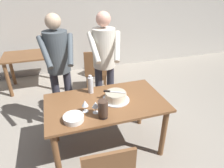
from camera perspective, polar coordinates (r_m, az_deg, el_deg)
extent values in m
plane|color=gray|center=(2.90, -1.58, -17.71)|extent=(14.00, 14.00, 0.00)
cube|color=#BCB7AD|center=(4.90, -11.72, 18.92)|extent=(10.00, 0.12, 2.70)
cube|color=brown|center=(2.43, -1.80, -5.49)|extent=(1.46, 0.83, 0.03)
cylinder|color=brown|center=(2.36, -15.65, -20.08)|extent=(0.07, 0.07, 0.72)
cylinder|color=brown|center=(2.64, 14.70, -13.66)|extent=(0.07, 0.07, 0.72)
cylinder|color=brown|center=(2.86, -16.54, -10.14)|extent=(0.07, 0.07, 0.72)
cylinder|color=brown|center=(3.10, 8.29, -5.90)|extent=(0.07, 0.07, 0.72)
cylinder|color=silver|center=(2.45, 1.06, -4.54)|extent=(0.34, 0.34, 0.01)
cylinder|color=beige|center=(2.42, 1.07, -3.53)|extent=(0.26, 0.26, 0.09)
cylinder|color=#A49984|center=(2.40, 1.08, -2.53)|extent=(0.25, 0.25, 0.01)
cube|color=silver|center=(2.39, 1.56, -2.36)|extent=(0.19, 0.11, 0.00)
cube|color=black|center=(2.41, -1.50, -2.11)|extent=(0.08, 0.06, 0.02)
cylinder|color=white|center=(2.16, -11.02, -10.24)|extent=(0.22, 0.22, 0.01)
cylinder|color=white|center=(2.15, -11.05, -10.03)|extent=(0.22, 0.22, 0.01)
cylinder|color=white|center=(2.15, -11.07, -9.82)|extent=(0.22, 0.22, 0.01)
cylinder|color=white|center=(2.14, -11.10, -9.60)|extent=(0.22, 0.22, 0.01)
cylinder|color=white|center=(2.14, -11.12, -9.39)|extent=(0.22, 0.22, 0.01)
cylinder|color=white|center=(2.13, -11.15, -9.18)|extent=(0.22, 0.22, 0.01)
cylinder|color=silver|center=(2.28, -7.70, -7.81)|extent=(0.07, 0.07, 0.00)
cylinder|color=silver|center=(2.25, -7.76, -7.05)|extent=(0.01, 0.01, 0.07)
cone|color=silver|center=(2.22, -7.87, -5.56)|extent=(0.08, 0.08, 0.07)
cylinder|color=silver|center=(2.24, -4.73, -8.21)|extent=(0.07, 0.07, 0.00)
cylinder|color=silver|center=(2.22, -4.77, -7.44)|extent=(0.01, 0.01, 0.07)
cone|color=silver|center=(2.18, -4.84, -5.94)|extent=(0.08, 0.08, 0.07)
cylinder|color=silver|center=(2.57, -6.23, -0.34)|extent=(0.07, 0.07, 0.22)
cylinder|color=silver|center=(2.52, -6.37, 2.17)|extent=(0.04, 0.04, 0.03)
cylinder|color=black|center=(2.16, -2.57, -9.30)|extent=(0.10, 0.10, 0.03)
cylinder|color=#3F2D23|center=(2.10, -2.63, -7.02)|extent=(0.11, 0.11, 0.18)
cylinder|color=#2D2D38|center=(3.13, -0.46, -2.72)|extent=(0.11, 0.11, 0.95)
cylinder|color=#2D2D38|center=(3.11, -3.74, -2.99)|extent=(0.11, 0.11, 0.95)
cylinder|color=beige|center=(2.81, -2.36, 10.38)|extent=(0.32, 0.32, 0.55)
sphere|color=tan|center=(2.72, -2.53, 18.34)|extent=(0.20, 0.20, 0.20)
cylinder|color=beige|center=(2.64, 1.55, 10.87)|extent=(0.21, 0.41, 0.34)
cylinder|color=beige|center=(2.60, -5.32, 10.50)|extent=(0.10, 0.42, 0.34)
cylinder|color=#2D2D38|center=(3.07, -12.23, -4.09)|extent=(0.11, 0.11, 0.95)
cylinder|color=#2D2D38|center=(3.07, -15.55, -4.62)|extent=(0.11, 0.11, 0.95)
cylinder|color=#3F474C|center=(2.75, -15.67, 8.98)|extent=(0.32, 0.32, 0.55)
sphere|color=tan|center=(2.66, -16.79, 17.03)|extent=(0.20, 0.20, 0.20)
cylinder|color=#3F474C|center=(2.57, -11.99, 9.79)|extent=(0.14, 0.42, 0.34)
cylinder|color=#3F474C|center=(2.55, -18.97, 8.75)|extent=(0.17, 0.42, 0.34)
cylinder|color=brown|center=(2.39, 1.64, -23.31)|extent=(0.04, 0.04, 0.41)
cube|color=brown|center=(4.36, -23.07, 7.67)|extent=(1.00, 0.70, 0.03)
cylinder|color=brown|center=(4.30, -27.92, 0.95)|extent=(0.07, 0.07, 0.71)
cylinder|color=brown|center=(4.21, -16.64, 2.61)|extent=(0.07, 0.07, 0.71)
cylinder|color=brown|center=(4.80, -27.08, 3.79)|extent=(0.07, 0.07, 0.71)
cylinder|color=brown|center=(4.71, -16.97, 5.32)|extent=(0.07, 0.07, 0.71)
cube|color=brown|center=(4.05, -4.71, 3.90)|extent=(0.52, 0.52, 0.04)
cylinder|color=brown|center=(4.31, -7.11, 2.01)|extent=(0.04, 0.04, 0.41)
cylinder|color=brown|center=(4.31, -2.28, 2.27)|extent=(0.04, 0.04, 0.41)
cylinder|color=brown|center=(3.98, -7.08, -0.26)|extent=(0.04, 0.04, 0.41)
cylinder|color=brown|center=(3.99, -1.86, 0.02)|extent=(0.04, 0.04, 0.41)
cube|color=brown|center=(3.76, -4.72, 6.04)|extent=(0.44, 0.11, 0.45)
cube|color=brown|center=(4.67, -3.04, 7.29)|extent=(0.61, 0.61, 0.04)
cylinder|color=brown|center=(4.51, -2.68, 3.47)|extent=(0.04, 0.04, 0.41)
cylinder|color=brown|center=(4.74, -6.08, 4.56)|extent=(0.04, 0.04, 0.41)
cylinder|color=brown|center=(4.77, 0.12, 4.92)|extent=(0.04, 0.04, 0.41)
cylinder|color=brown|center=(4.99, -3.23, 5.90)|extent=(0.04, 0.04, 0.41)
cube|color=brown|center=(4.74, -1.49, 10.77)|extent=(0.28, 0.38, 0.45)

